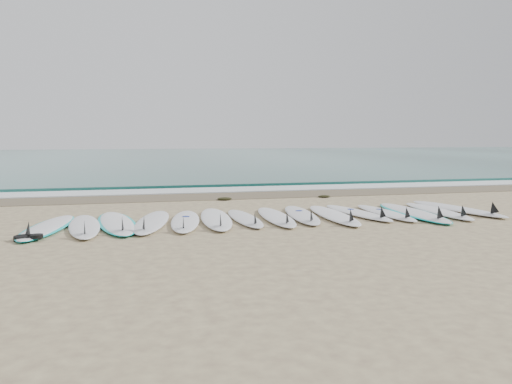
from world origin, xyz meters
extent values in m
plane|color=tan|center=(0.00, 0.00, 0.00)|extent=(120.00, 120.00, 0.00)
cube|color=#276A61|center=(0.00, 32.50, 0.01)|extent=(120.00, 55.00, 0.03)
cube|color=brown|center=(0.00, 4.10, 0.01)|extent=(120.00, 1.80, 0.01)
cube|color=silver|center=(0.00, 5.50, 0.02)|extent=(120.00, 1.40, 0.04)
cube|color=#276A61|center=(0.00, 7.00, 0.05)|extent=(120.00, 1.00, 0.10)
ellipsoid|color=white|center=(-4.27, -0.15, 0.05)|extent=(0.92, 2.67, 0.08)
ellipsoid|color=#0DC3C4|center=(-4.27, -0.15, 0.04)|extent=(1.01, 2.70, 0.06)
cone|color=black|center=(-4.41, -1.10, 0.20)|extent=(0.26, 0.31, 0.28)
ellipsoid|color=white|center=(-3.64, -0.20, 0.05)|extent=(0.80, 2.65, 0.08)
cone|color=black|center=(-3.55, -1.15, 0.20)|extent=(0.25, 0.30, 0.28)
ellipsoid|color=white|center=(-3.08, 0.01, 0.05)|extent=(0.93, 2.84, 0.09)
ellipsoid|color=#0DC3C4|center=(-3.08, 0.01, 0.04)|extent=(1.03, 2.87, 0.06)
cone|color=black|center=(-2.95, -1.00, 0.21)|extent=(0.27, 0.32, 0.30)
ellipsoid|color=white|center=(-2.43, -0.03, 0.05)|extent=(1.02, 2.77, 0.09)
cone|color=black|center=(-2.60, -1.01, 0.21)|extent=(0.28, 0.32, 0.29)
ellipsoid|color=white|center=(-1.80, -0.07, 0.04)|extent=(0.87, 2.62, 0.08)
cone|color=black|center=(-1.93, -1.01, 0.20)|extent=(0.25, 0.30, 0.27)
cylinder|color=navy|center=(-1.77, 0.17, 0.09)|extent=(0.17, 0.17, 0.01)
ellipsoid|color=white|center=(-1.19, 0.03, 0.05)|extent=(0.79, 2.82, 0.09)
cone|color=black|center=(-1.27, -0.98, 0.21)|extent=(0.26, 0.31, 0.30)
ellipsoid|color=silver|center=(-0.62, -0.02, 0.04)|extent=(0.51, 2.34, 0.08)
cone|color=black|center=(-0.62, -0.88, 0.18)|extent=(0.20, 0.25, 0.25)
ellipsoid|color=white|center=(0.02, -0.02, 0.05)|extent=(0.69, 2.64, 0.08)
cone|color=black|center=(-0.03, -0.97, 0.20)|extent=(0.24, 0.29, 0.28)
ellipsoid|color=silver|center=(0.61, 0.12, 0.05)|extent=(0.89, 2.67, 0.08)
cone|color=black|center=(0.48, -0.83, 0.20)|extent=(0.26, 0.31, 0.28)
cylinder|color=navy|center=(0.65, 0.37, 0.09)|extent=(0.17, 0.17, 0.01)
ellipsoid|color=white|center=(1.23, -0.11, 0.05)|extent=(0.75, 2.80, 0.09)
cone|color=black|center=(1.16, -1.12, 0.21)|extent=(0.25, 0.31, 0.30)
ellipsoid|color=white|center=(1.85, 0.10, 0.04)|extent=(0.82, 2.54, 0.08)
cone|color=black|center=(1.96, -0.81, 0.19)|extent=(0.24, 0.29, 0.27)
cylinder|color=navy|center=(1.82, 0.34, 0.08)|extent=(0.16, 0.16, 0.01)
ellipsoid|color=white|center=(2.44, -0.04, 0.04)|extent=(0.51, 2.44, 0.08)
cone|color=black|center=(2.43, -0.93, 0.18)|extent=(0.21, 0.26, 0.26)
cylinder|color=navy|center=(2.44, 0.20, 0.08)|extent=(0.14, 0.14, 0.01)
ellipsoid|color=white|center=(3.01, -0.19, 0.05)|extent=(0.79, 2.92, 0.09)
ellipsoid|color=#0DC3C4|center=(3.01, -0.19, 0.04)|extent=(0.89, 2.95, 0.07)
cone|color=black|center=(2.94, -1.24, 0.22)|extent=(0.26, 0.32, 0.31)
ellipsoid|color=white|center=(3.65, -0.10, 0.05)|extent=(0.70, 2.65, 0.08)
cone|color=black|center=(3.60, -1.06, 0.20)|extent=(0.24, 0.29, 0.28)
ellipsoid|color=white|center=(4.26, 0.09, 0.05)|extent=(0.97, 2.88, 0.09)
cone|color=black|center=(4.41, -0.93, 0.21)|extent=(0.28, 0.33, 0.30)
ellipsoid|color=black|center=(-0.45, 3.19, 0.04)|extent=(0.38, 0.30, 0.07)
ellipsoid|color=black|center=(2.31, 3.11, 0.03)|extent=(0.33, 0.26, 0.06)
cylinder|color=black|center=(-4.47, -1.11, 0.04)|extent=(0.32, 0.32, 0.08)
cylinder|color=black|center=(-4.27, -1.21, 0.08)|extent=(0.20, 0.20, 0.06)
camera|label=1|loc=(-2.74, -9.60, 1.65)|focal=35.00mm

